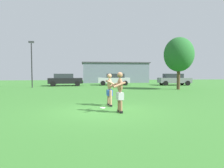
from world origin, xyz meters
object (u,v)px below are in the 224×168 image
Objects in this scene: frisbee at (103,108)px; lamp_post at (32,59)px; tree_left_field at (179,55)px; player_near at (110,89)px; car_black_far_end at (65,80)px; car_gray_near_post at (174,79)px; car_silver_mid_lot at (114,79)px; player_in_gray at (120,91)px.

lamp_post reaches higher than frisbee.
tree_left_field reaches higher than lamp_post.
frisbee is (-0.42, -0.64, -0.85)m from player_near.
lamp_post is (-6.77, 14.56, 3.25)m from frisbee.
player_near is at bearing -77.27° from car_black_far_end.
car_gray_near_post is at bearing 56.25° from player_near.
tree_left_field is at bearing 48.77° from player_near.
frisbee is 0.06× the size of car_black_far_end.
car_silver_mid_lot is (3.20, 18.24, 0.81)m from frisbee.
player_in_gray is at bearing -83.41° from player_near.
car_silver_mid_lot is 0.83× the size of tree_left_field.
lamp_post is at bearing -159.73° from car_silver_mid_lot.
car_silver_mid_lot and car_black_far_end have the same top height.
car_gray_near_post is (10.70, 18.14, -0.09)m from player_in_gray.
car_black_far_end is at bearing 102.73° from player_near.
car_silver_mid_lot reaches higher than frisbee.
player_in_gray is 6.53× the size of frisbee.
car_gray_near_post reaches higher than frisbee.
frisbee is 13.66m from tree_left_field.
lamp_post is 16.06m from tree_left_field.
car_gray_near_post is 18.42m from lamp_post.
tree_left_field is at bearing -111.25° from car_gray_near_post.
player_in_gray is at bearing -64.82° from lamp_post.
frisbee is at bearing -130.77° from tree_left_field.
lamp_post reaches higher than car_black_far_end.
car_black_far_end is at bearing 102.14° from player_in_gray.
tree_left_field is (-2.71, -6.97, 2.70)m from car_gray_near_post.
tree_left_field reaches higher than player_near.
player_near is 12.72m from tree_left_field.
player_in_gray is 21.07m from car_gray_near_post.
tree_left_field is at bearing -31.76° from car_black_far_end.
player_in_gray is 0.39× the size of car_gray_near_post.
player_near is 0.96× the size of player_in_gray.
car_silver_mid_lot is at bearing 7.13° from car_black_far_end.
car_silver_mid_lot is at bearing 82.46° from player_in_gray.
car_gray_near_post is at bearing 59.47° from player_in_gray.
frisbee is 0.05× the size of tree_left_field.
lamp_post is (-7.19, 13.93, 2.40)m from player_near.
player_in_gray is at bearing -61.86° from frisbee.
car_black_far_end reaches higher than frisbee.
player_in_gray is at bearing -120.53° from car_gray_near_post.
car_silver_mid_lot is 10.91m from lamp_post.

